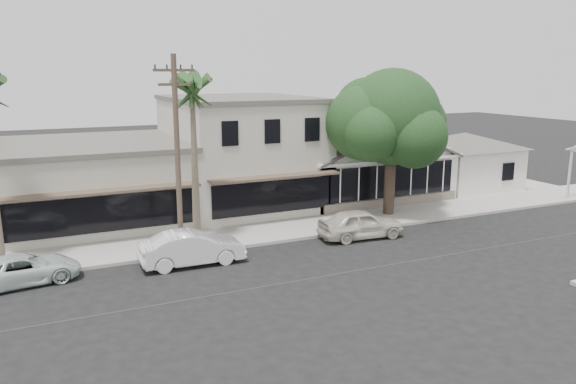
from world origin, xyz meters
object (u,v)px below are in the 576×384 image
car_0 (361,224)px  car_1 (192,248)px  shade_tree (389,120)px  car_2 (23,269)px  utility_pole (177,151)px

car_0 → car_1: car_1 is taller
car_1 → shade_tree: (12.57, 3.62, 4.82)m
car_1 → car_2: bearing=86.1°
car_2 → shade_tree: size_ratio=0.51×
utility_pole → car_1: size_ratio=1.99×
car_1 → shade_tree: size_ratio=0.53×
car_0 → car_1: size_ratio=0.96×
car_1 → utility_pole: bearing=5.6°
car_2 → car_1: bearing=-102.9°
utility_pole → car_2: bearing=-172.5°
utility_pole → car_0: 9.84m
car_0 → car_2: car_0 is taller
utility_pole → car_1: bearing=-85.7°
car_2 → shade_tree: shade_tree is taller
car_0 → car_2: (-15.44, 0.34, -0.15)m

